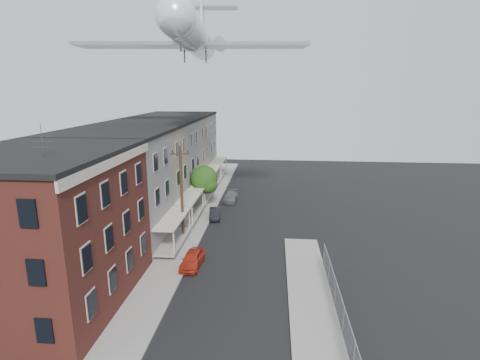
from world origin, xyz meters
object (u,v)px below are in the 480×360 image
object	(u,v)px
car_mid	(215,213)
car_far	(231,197)
airplane	(194,37)
car_near	(192,259)
utility_pole	(182,193)
street_tree	(205,180)

from	to	relation	value
car_mid	car_far	world-z (taller)	car_far
car_far	airplane	distance (m)	19.44
airplane	car_near	bearing A→B (deg)	-80.74
car_near	car_mid	bearing A→B (deg)	92.68
utility_pole	street_tree	bearing A→B (deg)	88.11
utility_pole	car_near	xyz separation A→B (m)	(2.00, -5.17, -4.04)
car_near	car_mid	world-z (taller)	car_near
utility_pole	car_near	world-z (taller)	utility_pole
utility_pole	car_far	bearing A→B (deg)	77.17
street_tree	car_far	xyz separation A→B (m)	(2.66, 3.20, -2.88)
car_mid	airplane	world-z (taller)	airplane
utility_pole	street_tree	world-z (taller)	utility_pole
utility_pole	car_mid	bearing A→B (deg)	72.78
car_far	street_tree	bearing A→B (deg)	-127.50
car_near	car_mid	distance (m)	11.62
street_tree	car_near	distance (m)	15.45
utility_pole	car_mid	size ratio (longest dim) A/B	2.70
car_mid	utility_pole	bearing A→B (deg)	-114.99
car_near	airplane	size ratio (longest dim) A/B	0.14
utility_pole	street_tree	xyz separation A→B (m)	(0.33, 9.92, -1.22)
utility_pole	car_mid	distance (m)	7.92
utility_pole	car_far	distance (m)	14.07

